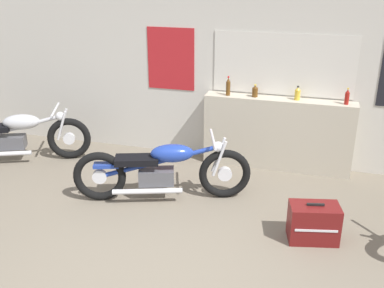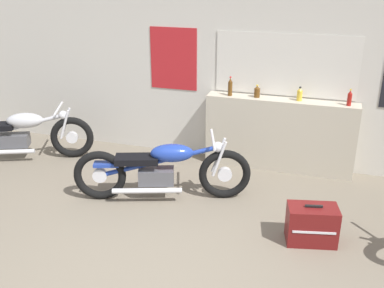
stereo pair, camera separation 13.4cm
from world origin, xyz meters
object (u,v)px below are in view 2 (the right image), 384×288
(bottle_left_center, at_px, (257,92))
(motorcycle_silver, at_px, (18,134))
(motorcycle_blue, at_px, (162,169))
(hard_case_darkred, at_px, (312,225))
(bottle_leftmost, at_px, (230,87))
(bottle_center, at_px, (300,95))
(bottle_right_center, at_px, (350,98))

(bottle_left_center, xyz_separation_m, motorcycle_silver, (-3.35, -0.84, -0.70))
(bottle_left_center, relative_size, motorcycle_blue, 0.08)
(bottle_left_center, relative_size, hard_case_darkred, 0.31)
(bottle_leftmost, distance_m, bottle_left_center, 0.37)
(bottle_leftmost, bearing_deg, bottle_left_center, 4.68)
(motorcycle_silver, bearing_deg, motorcycle_blue, -11.31)
(bottle_left_center, relative_size, bottle_center, 0.91)
(motorcycle_blue, distance_m, motorcycle_silver, 2.51)
(bottle_left_center, height_order, bottle_right_center, bottle_right_center)
(bottle_leftmost, relative_size, motorcycle_blue, 0.13)
(bottle_right_center, distance_m, motorcycle_silver, 4.68)
(bottle_center, height_order, motorcycle_silver, bottle_center)
(bottle_leftmost, bearing_deg, hard_case_darkred, -52.80)
(motorcycle_blue, relative_size, motorcycle_silver, 1.02)
(bottle_left_center, height_order, bottle_center, bottle_center)
(bottle_center, height_order, hard_case_darkred, bottle_center)
(motorcycle_blue, relative_size, hard_case_darkred, 3.70)
(bottle_left_center, xyz_separation_m, bottle_center, (0.57, 0.01, 0.01))
(bottle_right_center, xyz_separation_m, hard_case_darkred, (-0.27, -1.72, -0.91))
(bottle_left_center, relative_size, motorcycle_silver, 0.08)
(bottle_right_center, xyz_separation_m, motorcycle_silver, (-4.55, -0.82, -0.72))
(bottle_left_center, bearing_deg, bottle_right_center, -1.13)
(bottle_left_center, bearing_deg, bottle_leftmost, -175.32)
(bottle_leftmost, distance_m, motorcycle_blue, 1.59)
(bottle_right_center, height_order, motorcycle_blue, bottle_right_center)
(bottle_right_center, height_order, motorcycle_silver, bottle_right_center)
(bottle_left_center, distance_m, motorcycle_blue, 1.75)
(bottle_left_center, distance_m, hard_case_darkred, 2.16)
(bottle_leftmost, height_order, bottle_left_center, bottle_leftmost)
(bottle_leftmost, xyz_separation_m, motorcycle_blue, (-0.52, -1.30, -0.74))
(motorcycle_blue, bearing_deg, bottle_center, 42.53)
(bottle_left_center, bearing_deg, hard_case_darkred, -61.94)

